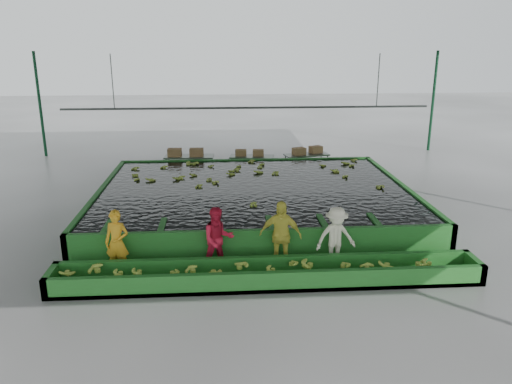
{
  "coord_description": "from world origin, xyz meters",
  "views": [
    {
      "loc": [
        -1.02,
        -14.09,
        5.42
      ],
      "look_at": [
        0.0,
        0.5,
        1.0
      ],
      "focal_mm": 35.0,
      "sensor_mm": 36.0,
      "label": 1
    }
  ],
  "objects": [
    {
      "name": "floating_bananas",
      "position": [
        0.0,
        2.3,
        0.85
      ],
      "size": [
        8.78,
        5.99,
        0.12
      ],
      "primitive_type": null,
      "color": "#97B63A",
      "rests_on": "tank_water"
    },
    {
      "name": "ground",
      "position": [
        0.0,
        0.0,
        0.0
      ],
      "size": [
        80.0,
        80.0,
        0.0
      ],
      "primitive_type": "plane",
      "color": "gray",
      "rests_on": "ground"
    },
    {
      "name": "worker_a",
      "position": [
        -3.57,
        -2.8,
        0.81
      ],
      "size": [
        0.65,
        0.49,
        1.61
      ],
      "primitive_type": "imported",
      "rotation": [
        0.0,
        0.0,
        -0.2
      ],
      "color": "gold",
      "rests_on": "ground"
    },
    {
      "name": "box_stack_mid",
      "position": [
        0.14,
        6.32,
        0.83
      ],
      "size": [
        1.21,
        0.43,
        0.25
      ],
      "primitive_type": null,
      "rotation": [
        0.0,
        0.0,
        -0.09
      ],
      "color": "olive",
      "rests_on": "packing_table_mid"
    },
    {
      "name": "box_stack_right",
      "position": [
        2.61,
        6.49,
        0.84
      ],
      "size": [
        1.39,
        0.84,
        0.29
      ],
      "primitive_type": null,
      "rotation": [
        0.0,
        0.0,
        0.37
      ],
      "color": "olive",
      "rests_on": "packing_table_right"
    },
    {
      "name": "rail_hanger_right",
      "position": [
        5.0,
        5.0,
        4.0
      ],
      "size": [
        0.04,
        0.04,
        2.0
      ],
      "primitive_type": "cylinder",
      "color": "#59605B",
      "rests_on": "shed_roof"
    },
    {
      "name": "packing_table_mid",
      "position": [
        0.23,
        6.27,
        0.42
      ],
      "size": [
        1.92,
        1.0,
        0.83
      ],
      "primitive_type": null,
      "rotation": [
        0.0,
        0.0,
        -0.15
      ],
      "color": "#59605B",
      "rests_on": "ground"
    },
    {
      "name": "sorting_trough",
      "position": [
        0.0,
        -3.6,
        0.25
      ],
      "size": [
        10.0,
        1.0,
        0.5
      ],
      "primitive_type": null,
      "color": "#216E24",
      "rests_on": "ground"
    },
    {
      "name": "box_stack_left",
      "position": [
        -2.5,
        6.07,
        0.91
      ],
      "size": [
        1.46,
        0.44,
        0.31
      ],
      "primitive_type": null,
      "rotation": [
        0.0,
        0.0,
        -0.03
      ],
      "color": "olive",
      "rests_on": "packing_table_left"
    },
    {
      "name": "trough_bananas",
      "position": [
        0.0,
        -3.6,
        0.4
      ],
      "size": [
        9.66,
        0.64,
        0.13
      ],
      "primitive_type": null,
      "color": "#97B63A",
      "rests_on": "sorting_trough"
    },
    {
      "name": "worker_b",
      "position": [
        -1.15,
        -2.8,
        0.81
      ],
      "size": [
        0.91,
        0.78,
        1.62
      ],
      "primitive_type": "imported",
      "rotation": [
        0.0,
        0.0,
        0.23
      ],
      "color": "red",
      "rests_on": "ground"
    },
    {
      "name": "cableway_rail",
      "position": [
        0.0,
        5.0,
        3.0
      ],
      "size": [
        0.08,
        0.08,
        14.0
      ],
      "primitive_type": "cylinder",
      "color": "#59605B",
      "rests_on": "shed_roof"
    },
    {
      "name": "flotation_tank",
      "position": [
        0.0,
        1.5,
        0.45
      ],
      "size": [
        10.0,
        8.0,
        0.9
      ],
      "primitive_type": null,
      "color": "#216E24",
      "rests_on": "ground"
    },
    {
      "name": "packing_table_right",
      "position": [
        2.57,
        6.41,
        0.42
      ],
      "size": [
        1.98,
        1.16,
        0.84
      ],
      "primitive_type": null,
      "rotation": [
        0.0,
        0.0,
        0.24
      ],
      "color": "#59605B",
      "rests_on": "ground"
    },
    {
      "name": "rail_hanger_left",
      "position": [
        -5.0,
        5.0,
        4.0
      ],
      "size": [
        0.04,
        0.04,
        2.0
      ],
      "primitive_type": "cylinder",
      "color": "#59605B",
      "rests_on": "shed_roof"
    },
    {
      "name": "packing_table_left",
      "position": [
        -2.37,
        6.12,
        0.46
      ],
      "size": [
        2.04,
        0.9,
        0.91
      ],
      "primitive_type": null,
      "rotation": [
        0.0,
        0.0,
        -0.05
      ],
      "color": "#59605B",
      "rests_on": "ground"
    },
    {
      "name": "tank_water",
      "position": [
        0.0,
        1.5,
        0.85
      ],
      "size": [
        9.7,
        7.7,
        0.0
      ],
      "primitive_type": "cube",
      "color": "black",
      "rests_on": "flotation_tank"
    },
    {
      "name": "worker_c",
      "position": [
        0.37,
        -2.8,
        0.88
      ],
      "size": [
        1.1,
        0.65,
        1.76
      ],
      "primitive_type": "imported",
      "rotation": [
        0.0,
        0.0,
        -0.22
      ],
      "color": "#E4DE49",
      "rests_on": "ground"
    },
    {
      "name": "shed_posts",
      "position": [
        0.0,
        0.0,
        2.5
      ],
      "size": [
        20.0,
        22.0,
        5.0
      ],
      "primitive_type": null,
      "color": "#0F3B20",
      "rests_on": "ground"
    },
    {
      "name": "shed_roof",
      "position": [
        0.0,
        0.0,
        5.0
      ],
      "size": [
        20.0,
        22.0,
        0.04
      ],
      "primitive_type": "cube",
      "color": "gray",
      "rests_on": "shed_posts"
    },
    {
      "name": "worker_d",
      "position": [
        1.75,
        -2.8,
        0.78
      ],
      "size": [
        1.08,
        0.72,
        1.57
      ],
      "primitive_type": "imported",
      "rotation": [
        0.0,
        0.0,
        0.14
      ],
      "color": "white",
      "rests_on": "ground"
    }
  ]
}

